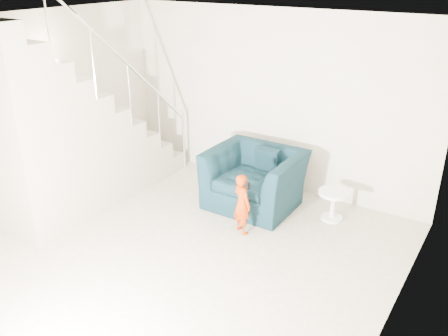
{
  "coord_description": "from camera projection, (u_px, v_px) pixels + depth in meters",
  "views": [
    {
      "loc": [
        3.16,
        -3.46,
        3.26
      ],
      "look_at": [
        0.15,
        1.2,
        0.85
      ],
      "focal_mm": 38.0,
      "sensor_mm": 36.0,
      "label": 1
    }
  ],
  "objects": [
    {
      "name": "armchair",
      "position": [
        254.0,
        179.0,
        6.79
      ],
      "size": [
        1.27,
        1.11,
        0.82
      ],
      "primitive_type": "imported",
      "rotation": [
        0.0,
        0.0,
        0.01
      ],
      "color": "black",
      "rests_on": "floor"
    },
    {
      "name": "side_table",
      "position": [
        333.0,
        200.0,
        6.45
      ],
      "size": [
        0.42,
        0.42,
        0.42
      ],
      "color": "white",
      "rests_on": "floor"
    },
    {
      "name": "ceiling",
      "position": [
        142.0,
        27.0,
        4.46
      ],
      "size": [
        5.5,
        5.5,
        0.0
      ],
      "primitive_type": "plane",
      "rotation": [
        3.14,
        0.0,
        0.0
      ],
      "color": "silver",
      "rests_on": "back_wall"
    },
    {
      "name": "floor",
      "position": [
        158.0,
        266.0,
        5.53
      ],
      "size": [
        5.5,
        5.5,
        0.0
      ],
      "primitive_type": "plane",
      "color": "gray",
      "rests_on": "ground"
    },
    {
      "name": "staircase",
      "position": [
        69.0,
        144.0,
        6.58
      ],
      "size": [
        1.02,
        3.03,
        3.62
      ],
      "color": "#ADA089",
      "rests_on": "floor"
    },
    {
      "name": "toddler",
      "position": [
        242.0,
        204.0,
        6.08
      ],
      "size": [
        0.35,
        0.3,
        0.82
      ],
      "primitive_type": "imported",
      "rotation": [
        0.0,
        0.0,
        2.72
      ],
      "color": "#902404",
      "rests_on": "floor"
    },
    {
      "name": "throw",
      "position": [
        220.0,
        165.0,
        6.99
      ],
      "size": [
        0.05,
        0.46,
        0.51
      ],
      "primitive_type": "cube",
      "color": "black",
      "rests_on": "armchair"
    },
    {
      "name": "phone",
      "position": [
        249.0,
        186.0,
        5.87
      ],
      "size": [
        0.03,
        0.05,
        0.1
      ],
      "primitive_type": "cube",
      "rotation": [
        0.0,
        0.0,
        -0.28
      ],
      "color": "black",
      "rests_on": "toddler"
    },
    {
      "name": "back_wall",
      "position": [
        271.0,
        101.0,
        7.12
      ],
      "size": [
        5.0,
        0.0,
        5.0
      ],
      "primitive_type": "plane",
      "rotation": [
        1.57,
        0.0,
        0.0
      ],
      "color": "#C3B49F",
      "rests_on": "floor"
    },
    {
      "name": "cushion",
      "position": [
        268.0,
        159.0,
        6.84
      ],
      "size": [
        0.36,
        0.17,
        0.36
      ],
      "primitive_type": "cube",
      "rotation": [
        0.21,
        0.0,
        0.0
      ],
      "color": "black",
      "rests_on": "armchair"
    },
    {
      "name": "right_wall",
      "position": [
        391.0,
        225.0,
        3.75
      ],
      "size": [
        0.0,
        5.5,
        5.5
      ],
      "primitive_type": "plane",
      "rotation": [
        1.57,
        0.0,
        -1.57
      ],
      "color": "#C3B49F",
      "rests_on": "floor"
    },
    {
      "name": "left_wall",
      "position": [
        6.0,
        120.0,
        6.24
      ],
      "size": [
        0.0,
        5.5,
        5.5
      ],
      "primitive_type": "plane",
      "rotation": [
        1.57,
        0.0,
        1.57
      ],
      "color": "#C3B49F",
      "rests_on": "floor"
    }
  ]
}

